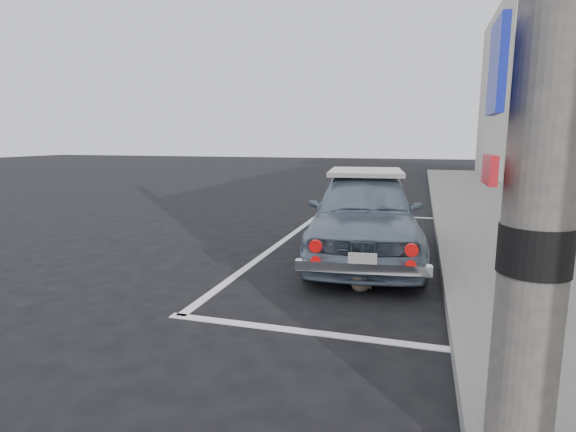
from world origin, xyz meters
name	(u,v)px	position (x,y,z in m)	size (l,w,h in m)	color
ground	(276,309)	(0.00, 0.00, 0.00)	(80.00, 80.00, 0.00)	black
sidewalk	(551,275)	(3.20, 2.00, 0.07)	(2.80, 40.00, 0.15)	slate
building_far	(531,93)	(6.35, 20.00, 4.00)	(3.50, 10.00, 8.00)	beige
pline_rear	(308,332)	(0.50, -0.50, 0.00)	(3.00, 0.12, 0.01)	silver
pline_front	(377,216)	(0.50, 6.50, 0.00)	(3.00, 0.12, 0.01)	silver
pline_side	(280,243)	(-0.90, 3.00, 0.00)	(0.12, 7.00, 0.01)	silver
retro_coupe	(364,213)	(0.65, 2.57, 0.71)	(2.10, 4.26, 1.40)	slate
cat	(361,282)	(0.83, 0.83, 0.13)	(0.29, 0.51, 0.28)	#6C6052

